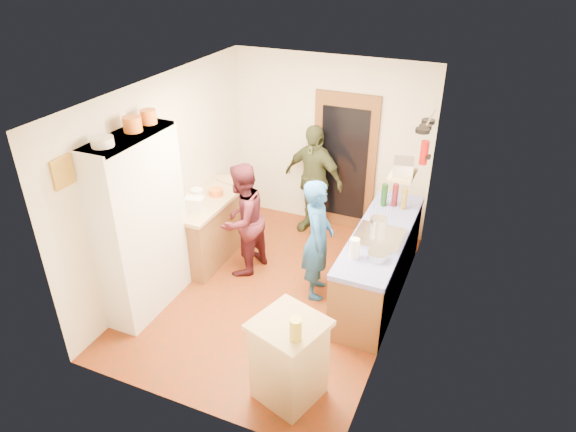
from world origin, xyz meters
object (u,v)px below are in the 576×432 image
Objects in this scene: right_counter_base at (379,265)px; island_base at (289,362)px; person_left at (246,219)px; person_back at (314,180)px; person_hob at (320,241)px; hutch_body at (141,226)px.

right_counter_base is 2.00m from island_base.
person_left is 1.41m from person_back.
person_left is at bearing -94.44° from person_back.
person_hob is at bearing -155.25° from right_counter_base.
right_counter_base is at bearing -82.08° from person_hob.
island_base is 1.72m from person_hob.
person_back is (-0.94, 3.13, 0.41)m from island_base.
right_counter_base is at bearing 105.88° from person_left.
hutch_body is 2.74m from person_back.
hutch_body is 1.42× the size of person_left.
person_hob is 0.93× the size of person_back.
person_left is at bearing 56.17° from hutch_body.
right_counter_base is 1.31× the size of person_back.
person_back is (-1.32, 1.16, 0.42)m from right_counter_base.
island_base is 3.29m from person_back.
person_left is (0.75, 1.12, -0.33)m from hutch_body.
island_base is at bearing -100.86° from right_counter_base.
island_base is 2.28m from person_left.
island_base is (2.12, -0.66, -0.67)m from hutch_body.
person_left is (-1.07, 0.13, -0.01)m from person_hob.
person_left reaches higher than right_counter_base.
hutch_body reaches higher than person_left.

